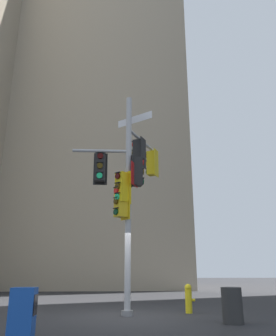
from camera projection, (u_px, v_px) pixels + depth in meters
name	position (u px, v px, depth m)	size (l,w,h in m)	color
ground	(127.00, 316.00, 10.31)	(120.00, 120.00, 0.00)	#2D2D30
building_mid_block	(104.00, 114.00, 34.55)	(14.39, 14.39, 33.32)	tan
signal_pole_assembly	(129.00, 179.00, 11.90)	(3.25, 2.74, 7.41)	#B2B2B5
fire_hydrant	(189.00, 298.00, 11.14)	(0.33, 0.23, 0.90)	yellow
newspaper_box	(22.00, 317.00, 6.24)	(0.45, 0.36, 1.02)	#194CB2
trash_bin	(232.00, 305.00, 8.89)	(0.54, 0.54, 0.90)	#2D2D2D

